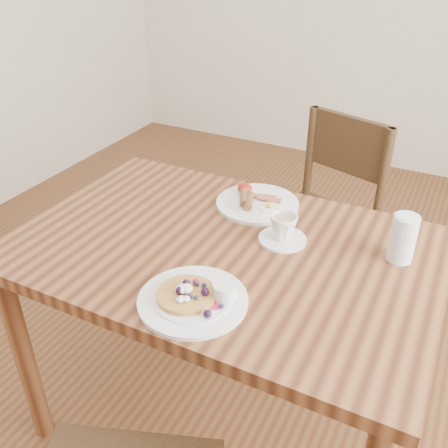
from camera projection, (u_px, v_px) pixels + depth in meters
name	position (u px, v px, depth m)	size (l,w,h in m)	color
ground	(224.00, 416.00, 1.82)	(5.00, 5.00, 0.00)	#552B18
dining_table	(224.00, 272.00, 1.48)	(1.20, 0.80, 0.75)	brown
chair_far	(323.00, 212.00, 2.11)	(0.53, 0.53, 0.88)	#3E2816
pancake_plate	(195.00, 298.00, 1.21)	(0.27, 0.27, 0.06)	white
breakfast_plate	(256.00, 202.00, 1.63)	(0.27, 0.27, 0.04)	white
teacup_saucer	(283.00, 230.00, 1.43)	(0.14, 0.14, 0.08)	white
water_glass	(403.00, 238.00, 1.34)	(0.07, 0.07, 0.13)	silver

